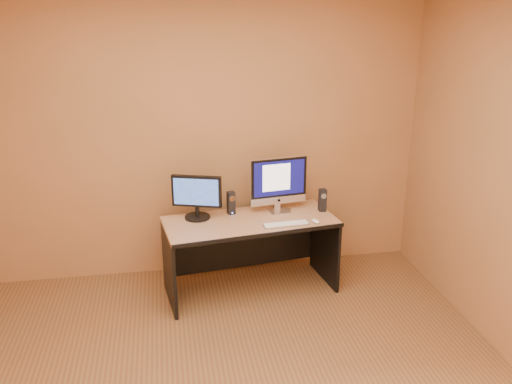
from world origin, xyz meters
TOP-DOWN VIEW (x-y plane):
  - walls at (0.00, 0.00)m, footprint 4.00×4.00m
  - desk at (0.35, 1.49)m, footprint 1.52×0.82m
  - imac at (0.64, 1.64)m, footprint 0.54×0.26m
  - second_monitor at (-0.09, 1.61)m, footprint 0.48×0.34m
  - speaker_left at (0.21, 1.66)m, footprint 0.07×0.08m
  - speaker_right at (1.02, 1.59)m, footprint 0.06×0.07m
  - keyboard at (0.63, 1.32)m, footprint 0.40×0.14m
  - mouse at (0.88, 1.33)m, footprint 0.08×0.10m
  - cable_a at (0.69, 1.73)m, footprint 0.13×0.16m
  - cable_b at (0.61, 1.76)m, footprint 0.05×0.16m

SIDE VIEW (x-z plane):
  - desk at x=0.35m, z-range 0.00..0.67m
  - cable_a at x=0.69m, z-range 0.67..0.68m
  - cable_b at x=0.61m, z-range 0.67..0.68m
  - keyboard at x=0.63m, z-range 0.67..0.68m
  - mouse at x=0.88m, z-range 0.67..0.70m
  - speaker_left at x=0.21m, z-range 0.67..0.87m
  - speaker_right at x=1.02m, z-range 0.67..0.87m
  - second_monitor at x=-0.09m, z-range 0.67..1.05m
  - imac at x=0.64m, z-range 0.67..1.17m
  - walls at x=0.00m, z-range 0.00..2.60m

